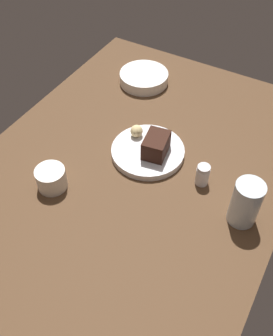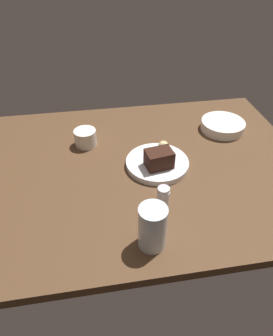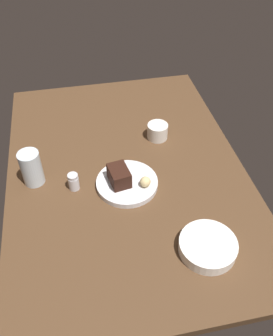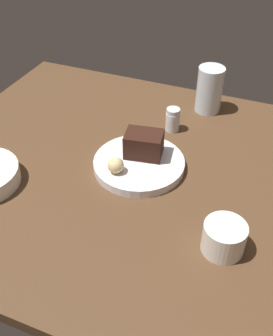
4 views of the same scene
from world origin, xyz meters
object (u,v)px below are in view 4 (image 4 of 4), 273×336
object	(u,v)px
bread_roll	(116,165)
water_glass	(210,90)
coffee_cup	(224,238)
chocolate_cake_slice	(144,144)
dessert_plate	(139,164)
salt_shaker	(173,120)

from	to	relation	value
bread_roll	water_glass	size ratio (longest dim) A/B	0.29
water_glass	coffee_cup	xyz separation A→B (cm)	(-14.99, 47.52, -3.31)
coffee_cup	chocolate_cake_slice	bearing A→B (deg)	-39.44
coffee_cup	dessert_plate	bearing A→B (deg)	-35.21
chocolate_cake_slice	coffee_cup	distance (cm)	30.03
dessert_plate	salt_shaker	distance (cm)	18.08
salt_shaker	water_glass	distance (cm)	14.94
bread_roll	coffee_cup	bearing A→B (deg)	157.89
chocolate_cake_slice	salt_shaker	bearing A→B (deg)	-97.86
chocolate_cake_slice	bread_roll	distance (cm)	8.99
water_glass	chocolate_cake_slice	bearing A→B (deg)	74.03
salt_shaker	coffee_cup	size ratio (longest dim) A/B	0.78
chocolate_cake_slice	coffee_cup	world-z (taller)	chocolate_cake_slice
chocolate_cake_slice	dessert_plate	bearing A→B (deg)	86.92
dessert_plate	coffee_cup	bearing A→B (deg)	144.79
dessert_plate	water_glass	distance (cm)	32.62
coffee_cup	water_glass	bearing A→B (deg)	-72.49
dessert_plate	water_glass	size ratio (longest dim) A/B	1.66
bread_roll	chocolate_cake_slice	bearing A→B (deg)	-112.69
salt_shaker	water_glass	world-z (taller)	water_glass
salt_shaker	water_glass	xyz separation A→B (cm)	(-6.05, -13.26, 3.27)
bread_roll	salt_shaker	xyz separation A→B (cm)	(-5.54, -23.45, -0.76)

